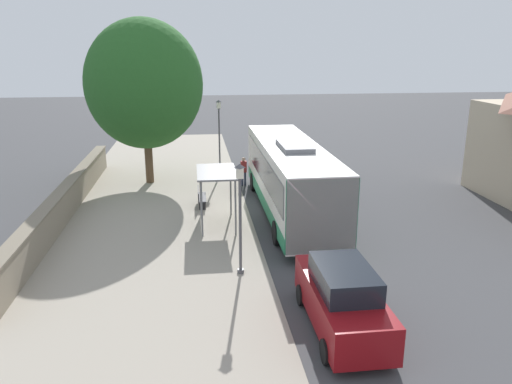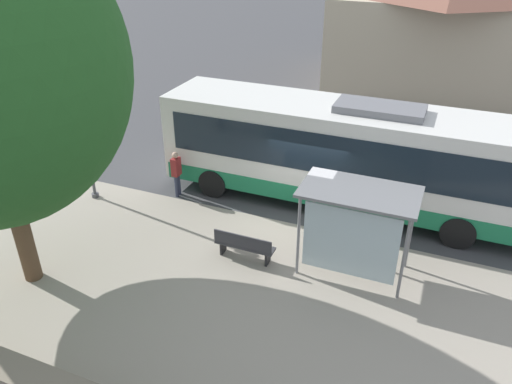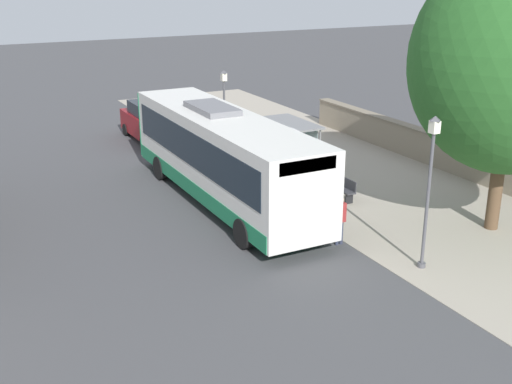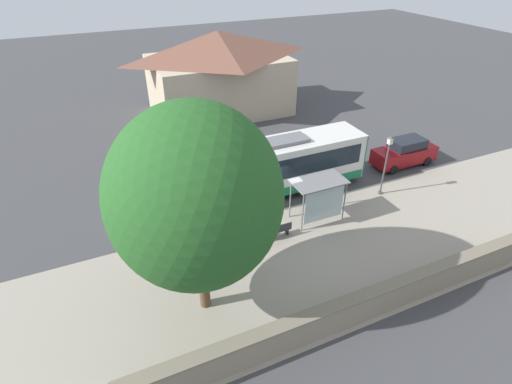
% 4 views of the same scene
% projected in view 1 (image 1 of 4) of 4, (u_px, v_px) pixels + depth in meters
% --- Properties ---
extents(ground_plane, '(120.00, 120.00, 0.00)m').
position_uv_depth(ground_plane, '(248.00, 209.00, 24.45)').
color(ground_plane, '#424244').
rests_on(ground_plane, ground).
extents(sidewalk_plaza, '(9.00, 44.00, 0.02)m').
position_uv_depth(sidewalk_plaza, '(155.00, 213.00, 23.91)').
color(sidewalk_plaza, '#9E9384').
rests_on(sidewalk_plaza, ground).
extents(stone_wall, '(0.60, 20.00, 1.46)m').
position_uv_depth(stone_wall, '(66.00, 202.00, 23.22)').
color(stone_wall, gray).
rests_on(stone_wall, ground).
extents(bus, '(2.72, 11.98, 3.57)m').
position_uv_depth(bus, '(290.00, 176.00, 23.28)').
color(bus, silver).
rests_on(bus, ground).
extents(bus_shelter, '(1.70, 2.98, 2.49)m').
position_uv_depth(bus_shelter, '(213.00, 181.00, 21.72)').
color(bus_shelter, slate).
rests_on(bus_shelter, ground).
extents(pedestrian, '(0.34, 0.22, 1.64)m').
position_uv_depth(pedestrian, '(244.00, 169.00, 28.44)').
color(pedestrian, '#2D3347').
rests_on(pedestrian, ground).
extents(bench, '(0.40, 1.71, 0.88)m').
position_uv_depth(bench, '(201.00, 197.00, 24.86)').
color(bench, '#333338').
rests_on(bench, ground).
extents(street_lamp_near, '(0.28, 0.28, 3.96)m').
position_uv_depth(street_lamp_near, '(240.00, 210.00, 16.91)').
color(street_lamp_near, '#4C4C51').
rests_on(street_lamp_near, ground).
extents(street_lamp_far, '(0.28, 0.28, 4.62)m').
position_uv_depth(street_lamp_far, '(219.00, 131.00, 30.25)').
color(street_lamp_far, '#4C4C51').
rests_on(street_lamp_far, ground).
extents(shade_tree, '(6.52, 6.52, 9.25)m').
position_uv_depth(shade_tree, '(144.00, 84.00, 27.73)').
color(shade_tree, brown).
rests_on(shade_tree, ground).
extents(parked_car_behind_bus, '(1.83, 4.61, 1.96)m').
position_uv_depth(parked_car_behind_bus, '(342.00, 299.00, 13.84)').
color(parked_car_behind_bus, maroon).
rests_on(parked_car_behind_bus, ground).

